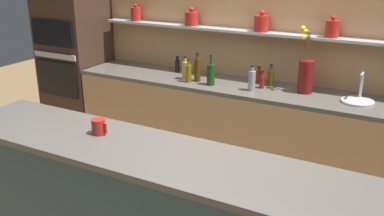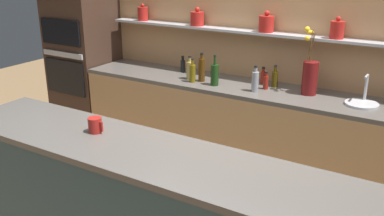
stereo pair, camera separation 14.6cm
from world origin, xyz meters
name	(u,v)px [view 2 (the right image)]	position (x,y,z in m)	size (l,w,h in m)	color
back_wall_unit	(274,42)	(0.00, 1.60, 1.30)	(5.20, 0.28, 2.60)	tan
back_counter_unit	(250,132)	(-0.05, 1.24, 0.46)	(3.68, 0.62, 0.92)	tan
oven_tower	(83,52)	(-2.25, 1.24, 1.02)	(0.69, 0.64, 2.04)	#3D281E
flower_vase	(310,75)	(0.47, 1.31, 1.10)	(0.16, 0.14, 0.61)	maroon
sink_fixture	(362,102)	(0.94, 1.25, 0.95)	(0.28, 0.28, 0.25)	#B7B7BC
bottle_oil_0	(275,78)	(0.12, 1.36, 1.00)	(0.06, 0.06, 0.21)	#47380A
bottle_wine_1	(215,74)	(-0.40, 1.11, 1.03)	(0.08, 0.08, 0.30)	#193814
bottle_spirit_2	(255,81)	(0.02, 1.13, 1.02)	(0.07, 0.07, 0.25)	gray
bottle_spirit_3	(202,69)	(-0.57, 1.17, 1.04)	(0.06, 0.06, 0.29)	#4C2D0C
bottle_sauce_4	(263,77)	(-0.02, 1.41, 0.99)	(0.05, 0.05, 0.17)	maroon
bottle_sauce_5	(183,65)	(-0.93, 1.37, 1.00)	(0.05, 0.05, 0.18)	black
bottle_sauce_6	(266,82)	(0.08, 1.25, 0.99)	(0.05, 0.05, 0.17)	maroon
bottle_oil_7	(192,73)	(-0.64, 1.10, 1.02)	(0.06, 0.06, 0.24)	brown
bottle_spirit_8	(190,70)	(-0.71, 1.17, 1.02)	(0.07, 0.07, 0.24)	tan
coffee_mug	(95,125)	(-0.39, -0.53, 1.07)	(0.11, 0.09, 0.10)	maroon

